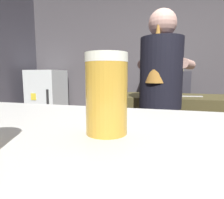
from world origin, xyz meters
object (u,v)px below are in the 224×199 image
object	(u,v)px
bartender	(160,97)
pint_glass_near	(107,94)
bottle_vinegar	(165,66)
chefs_knife	(190,96)
bottle_hot_sauce	(160,66)
mini_fridge	(47,103)
bottle_soy	(153,66)
mixing_bowl	(161,92)
bottle_olive_oil	(182,65)

from	to	relation	value
bartender	pint_glass_near	distance (m)	1.30
bottle_vinegar	bartender	bearing A→B (deg)	-91.26
chefs_knife	bottle_hot_sauce	xyz separation A→B (m)	(-0.32, 1.29, 0.36)
mini_fridge	bottle_soy	size ratio (longest dim) A/B	5.21
mixing_bowl	chefs_knife	bearing A→B (deg)	-30.10
pint_glass_near	mini_fridge	bearing A→B (deg)	125.74
mini_fridge	bottle_vinegar	size ratio (longest dim) A/B	5.02
bottle_hot_sauce	bartender	bearing A→B (deg)	-88.78
pint_glass_near	bottle_hot_sauce	distance (m)	2.99
chefs_knife	bottle_hot_sauce	world-z (taller)	bottle_hot_sauce
chefs_knife	pint_glass_near	world-z (taller)	pint_glass_near
mixing_bowl	bottle_olive_oil	bearing A→B (deg)	74.05
mini_fridge	bottle_vinegar	xyz separation A→B (m)	(2.11, 0.23, 0.67)
chefs_knife	bottle_vinegar	world-z (taller)	bottle_vinegar
mini_fridge	chefs_knife	size ratio (longest dim) A/B	5.09
chefs_knife	pint_glass_near	distance (m)	1.74
chefs_knife	bottle_olive_oil	xyz separation A→B (m)	(0.01, 1.18, 0.37)
bartender	bottle_hot_sauce	world-z (taller)	bartender
bottle_olive_oil	bottle_vinegar	world-z (taller)	bottle_olive_oil
bartender	mixing_bowl	bearing A→B (deg)	17.23
bartender	bottle_vinegar	bearing A→B (deg)	15.87
bottle_soy	mini_fridge	bearing A→B (deg)	-174.26
bottle_soy	bottle_olive_oil	size ratio (longest dim) A/B	0.89
pint_glass_near	bottle_hot_sauce	bearing A→B (deg)	89.35
mini_fridge	bartender	world-z (taller)	bartender
bottle_soy	bottle_olive_oil	distance (m)	0.46
pint_glass_near	bottle_vinegar	bearing A→B (deg)	87.95
bartender	bottle_soy	size ratio (longest dim) A/B	7.03
mini_fridge	bottle_olive_oil	xyz separation A→B (m)	(2.37, 0.09, 0.68)
mini_fridge	pint_glass_near	size ratio (longest dim) A/B	9.03
bartender	bottle_vinegar	size ratio (longest dim) A/B	6.77
mini_fridge	bottle_soy	world-z (taller)	bottle_soy
mini_fridge	pint_glass_near	xyz separation A→B (m)	(2.01, -2.79, 0.49)
mini_fridge	pint_glass_near	distance (m)	3.47
mini_fridge	chefs_knife	distance (m)	2.62
bottle_olive_oil	pint_glass_near	bearing A→B (deg)	-97.13
chefs_knife	bottle_soy	size ratio (longest dim) A/B	1.02
bottle_vinegar	pint_glass_near	bearing A→B (deg)	-92.05
mixing_bowl	chefs_knife	xyz separation A→B (m)	(0.28, -0.16, -0.02)
chefs_knife	bottle_olive_oil	bearing A→B (deg)	83.00
mini_fridge	bottle_hot_sauce	xyz separation A→B (m)	(2.04, 0.20, 0.68)
mini_fridge	bottle_olive_oil	distance (m)	2.46
bottle_olive_oil	bottle_vinegar	size ratio (longest dim) A/B	1.09
mixing_bowl	bottle_olive_oil	distance (m)	1.12
chefs_knife	bottle_vinegar	xyz separation A→B (m)	(-0.24, 1.32, 0.36)
pint_glass_near	bottle_hot_sauce	size ratio (longest dim) A/B	0.54
bottle_olive_oil	bottle_vinegar	xyz separation A→B (m)	(-0.25, 0.14, -0.01)
chefs_knife	pint_glass_near	bearing A→B (deg)	-108.27
bartender	chefs_knife	world-z (taller)	bartender
mixing_bowl	bartender	bearing A→B (deg)	-89.90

